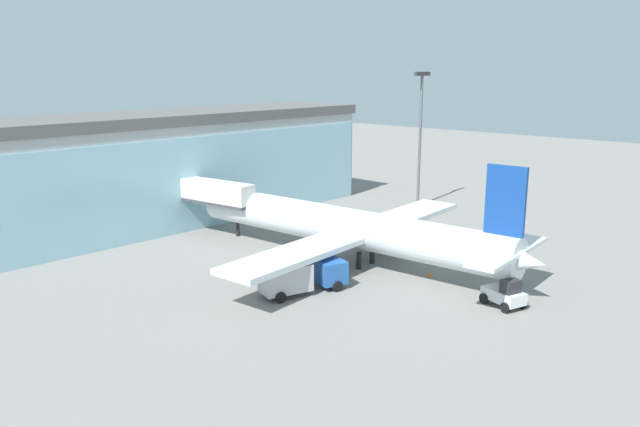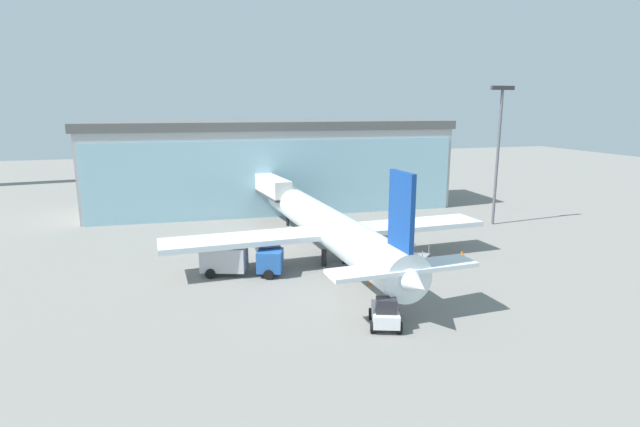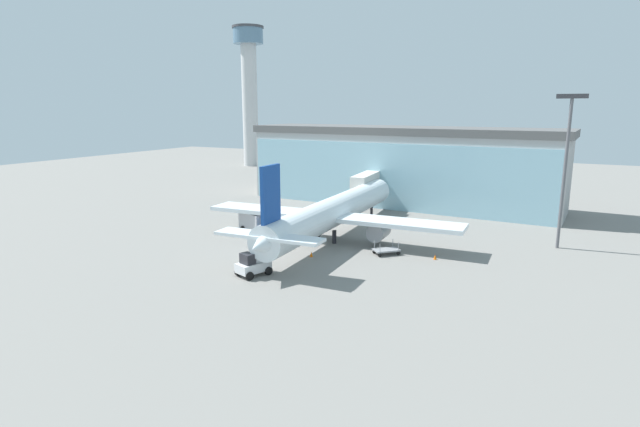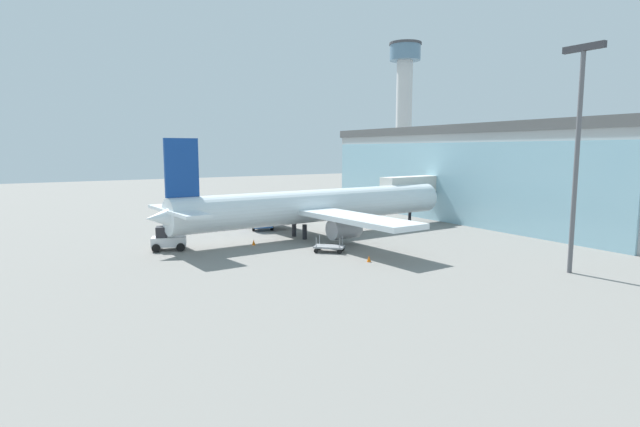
# 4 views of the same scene
# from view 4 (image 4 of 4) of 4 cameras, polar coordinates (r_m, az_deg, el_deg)

# --- Properties ---
(ground) EXTENTS (240.00, 240.00, 0.00)m
(ground) POSITION_cam_4_polar(r_m,az_deg,el_deg) (52.25, -8.69, -3.41)
(ground) COLOR gray
(terminal_building) EXTENTS (52.97, 15.35, 12.91)m
(terminal_building) POSITION_cam_4_polar(r_m,az_deg,el_deg) (73.13, 17.46, 4.48)
(terminal_building) COLOR #A7A7A7
(terminal_building) RESTS_ON ground
(jet_bridge) EXTENTS (3.52, 13.28, 6.12)m
(jet_bridge) POSITION_cam_4_polar(r_m,az_deg,el_deg) (68.73, 11.42, 3.08)
(jet_bridge) COLOR silver
(jet_bridge) RESTS_ON ground
(control_tower) EXTENTS (8.49, 8.49, 37.63)m
(control_tower) POSITION_cam_4_polar(r_m,az_deg,el_deg) (138.59, 9.60, 12.72)
(control_tower) COLOR silver
(control_tower) RESTS_ON ground
(apron_light_mast) EXTENTS (3.20, 0.40, 17.47)m
(apron_light_mast) POSITION_cam_4_polar(r_m,az_deg,el_deg) (43.22, 27.39, 7.57)
(apron_light_mast) COLOR #59595E
(apron_light_mast) RESTS_ON ground
(airplane) EXTENTS (32.46, 38.02, 10.71)m
(airplane) POSITION_cam_4_polar(r_m,az_deg,el_deg) (55.66, -0.62, 0.81)
(airplane) COLOR white
(airplane) RESTS_ON ground
(catering_truck) EXTENTS (7.61, 4.55, 2.65)m
(catering_truck) POSITION_cam_4_polar(r_m,az_deg,el_deg) (62.74, -6.85, -0.23)
(catering_truck) COLOR #2659A5
(catering_truck) RESTS_ON ground
(baggage_cart) EXTENTS (3.11, 3.11, 1.50)m
(baggage_cart) POSITION_cam_4_polar(r_m,az_deg,el_deg) (47.31, 1.08, -3.83)
(baggage_cart) COLOR gray
(baggage_cart) RESTS_ON ground
(pushback_tug) EXTENTS (3.05, 3.62, 2.30)m
(pushback_tug) POSITION_cam_4_polar(r_m,az_deg,el_deg) (50.35, -17.02, -2.93)
(pushback_tug) COLOR silver
(pushback_tug) RESTS_ON ground
(safety_cone_nose) EXTENTS (0.36, 0.36, 0.55)m
(safety_cone_nose) POSITION_cam_4_polar(r_m,az_deg,el_deg) (51.17, -7.59, -3.30)
(safety_cone_nose) COLOR orange
(safety_cone_nose) RESTS_ON ground
(safety_cone_wingtip) EXTENTS (0.36, 0.36, 0.55)m
(safety_cone_wingtip) POSITION_cam_4_polar(r_m,az_deg,el_deg) (43.49, 5.62, -5.17)
(safety_cone_wingtip) COLOR orange
(safety_cone_wingtip) RESTS_ON ground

